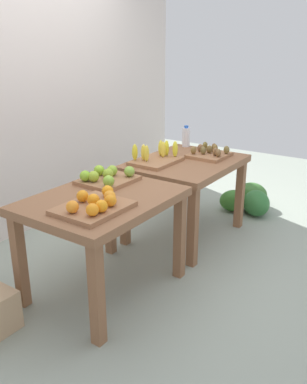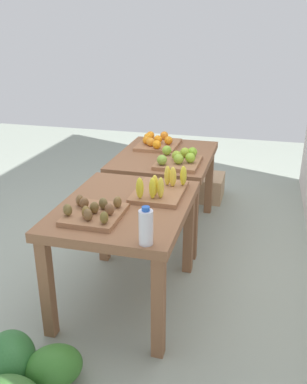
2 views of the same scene
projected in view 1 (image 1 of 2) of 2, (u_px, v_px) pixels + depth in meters
ground_plane at (150, 258)px, 3.43m from camera, size 8.00×8.00×0.00m
back_wall at (25, 67)px, 3.65m from camera, size 4.40×0.12×3.00m
display_table_left at (103, 211)px, 2.79m from camera, size 1.04×0.80×0.72m
display_table_right at (186, 172)px, 3.66m from camera, size 1.04×0.80×0.72m
orange_bin at (95, 205)px, 2.51m from camera, size 0.44×0.36×0.11m
apple_bin at (107, 177)px, 3.02m from camera, size 0.40×0.35×0.11m
banana_crate at (156, 158)px, 3.55m from camera, size 0.44×0.33×0.17m
kiwi_bin at (209, 153)px, 3.73m from camera, size 0.36×0.32×0.10m
water_bottle at (186, 137)px, 4.09m from camera, size 0.08×0.08×0.21m
watermelon_pile at (249, 199)px, 4.39m from camera, size 0.60×0.64×0.27m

